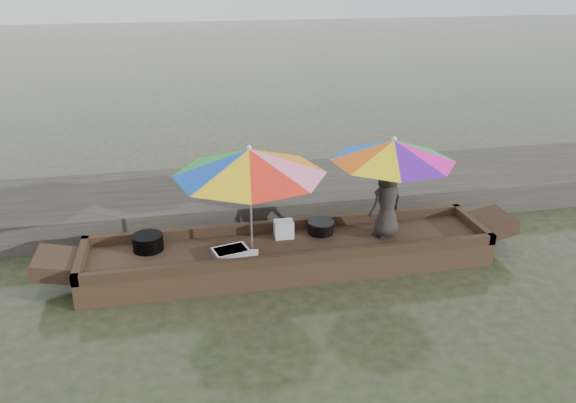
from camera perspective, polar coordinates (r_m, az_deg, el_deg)
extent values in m
plane|color=black|center=(8.39, 0.14, -6.57)|extent=(80.00, 80.00, 0.00)
cube|color=#2D2B26|center=(10.23, -2.36, 0.61)|extent=(22.00, 2.20, 0.50)
cube|color=black|center=(8.30, 0.14, -5.52)|extent=(5.91, 1.20, 0.35)
cylinder|color=black|center=(8.29, -14.04, -4.04)|extent=(0.43, 0.43, 0.23)
cube|color=silver|center=(7.97, -5.84, -5.14)|extent=(0.55, 0.44, 0.09)
cube|color=silver|center=(7.87, -4.86, -5.63)|extent=(0.54, 0.42, 0.06)
cylinder|color=black|center=(8.56, 3.35, -2.66)|extent=(0.38, 0.38, 0.18)
cube|color=silver|center=(8.40, -0.43, -2.82)|extent=(0.29, 0.23, 0.26)
imported|color=black|center=(8.41, 10.00, -0.04)|extent=(0.62, 0.50, 1.10)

